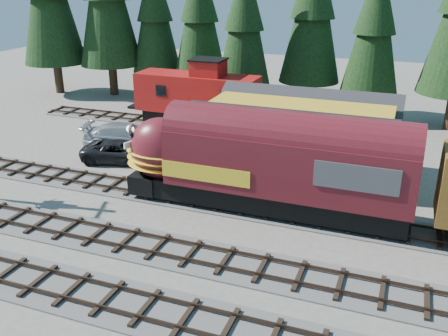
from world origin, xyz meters
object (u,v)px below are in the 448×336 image
(pickup_truck_a, at_px, (120,152))
(caboose, at_px, (198,96))
(pickup_truck_b, at_px, (126,136))
(depot, at_px, (299,131))
(locomotive, at_px, (256,167))

(pickup_truck_a, bearing_deg, caboose, -25.40)
(caboose, relative_size, pickup_truck_b, 1.61)
(depot, relative_size, caboose, 1.19)
(pickup_truck_b, bearing_deg, depot, -104.40)
(locomotive, xyz_separation_m, pickup_truck_a, (-11.47, 3.97, -1.89))
(pickup_truck_a, height_order, pickup_truck_b, pickup_truck_b)
(depot, bearing_deg, locomotive, -98.67)
(locomotive, relative_size, pickup_truck_b, 2.52)
(caboose, xyz_separation_m, pickup_truck_a, (-1.81, -10.03, -1.99))
(caboose, bearing_deg, pickup_truck_b, -111.62)
(depot, bearing_deg, caboose, 144.86)
(caboose, distance_m, pickup_truck_a, 10.39)
(pickup_truck_a, bearing_deg, pickup_truck_b, 6.73)
(depot, relative_size, locomotive, 0.76)
(caboose, distance_m, pickup_truck_b, 8.07)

